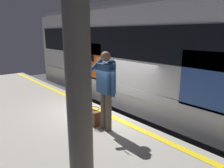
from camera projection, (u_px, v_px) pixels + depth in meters
The scene contains 9 objects.
ground_plane at pixel (110, 144), 6.37m from camera, with size 24.04×24.04×0.00m, color #3D3D3F.
platform at pixel (52, 149), 5.09m from camera, with size 15.21×3.66×1.11m, color #9E998E.
safety_line at pixel (101, 112), 5.92m from camera, with size 14.90×0.16×0.01m, color yellow.
track_rail_near at pixel (139, 129), 7.17m from camera, with size 19.77×0.08×0.16m, color slate.
track_rail_far at pixel (164, 118), 8.07m from camera, with size 19.77×0.08×0.16m, color slate.
train_carriage at pixel (167, 56), 6.69m from camera, with size 12.17×3.02×4.07m.
passenger at pixel (106, 85), 4.63m from camera, with size 0.57×0.55×1.79m.
handbag at pixel (94, 117), 5.07m from camera, with size 0.31×0.29×0.42m.
station_column at pixel (79, 86), 2.32m from camera, with size 0.29×0.29×3.20m, color #59544C.
Camera 1 is at (-4.43, 3.67, 3.29)m, focal length 33.76 mm.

